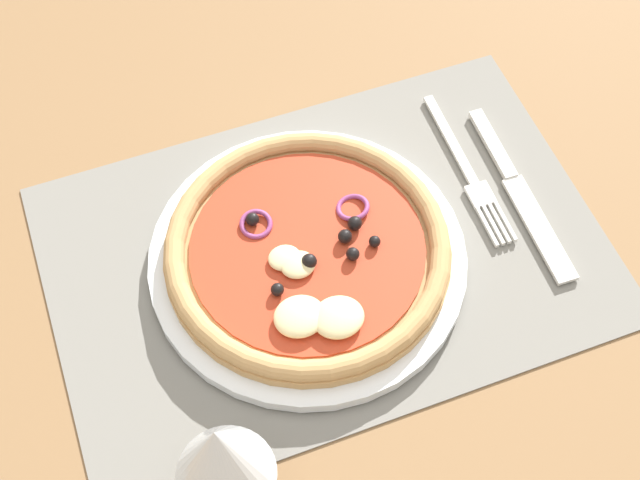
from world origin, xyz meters
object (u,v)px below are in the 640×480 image
(wine_glass, at_px, (221,458))
(plate, at_px, (308,259))
(pizza, at_px, (308,251))
(knife, at_px, (520,194))
(fork, at_px, (470,175))

(wine_glass, bearing_deg, plate, -125.36)
(pizza, relative_size, knife, 1.24)
(pizza, bearing_deg, wine_glass, 54.48)
(fork, distance_m, wine_glass, 0.38)
(plate, relative_size, fork, 1.54)
(plate, distance_m, fork, 0.18)
(pizza, distance_m, fork, 0.18)
(knife, relative_size, wine_glass, 1.34)
(knife, bearing_deg, wine_glass, -60.66)
(plate, distance_m, pizza, 0.02)
(plate, bearing_deg, wine_glass, 54.64)
(fork, bearing_deg, wine_glass, -53.70)
(pizza, bearing_deg, knife, -179.57)
(pizza, height_order, knife, pizza)
(plate, height_order, fork, plate)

